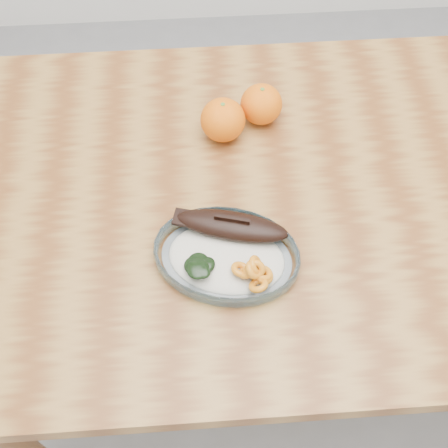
% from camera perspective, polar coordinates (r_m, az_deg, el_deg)
% --- Properties ---
extents(ground, '(3.00, 3.00, 0.00)m').
position_cam_1_polar(ground, '(1.69, 3.75, -11.76)').
color(ground, slate).
rests_on(ground, ground).
extents(dining_table, '(1.20, 0.80, 0.75)m').
position_cam_1_polar(dining_table, '(1.11, 5.60, 0.43)').
color(dining_table, brown).
rests_on(dining_table, ground).
extents(plated_meal, '(0.54, 0.54, 0.08)m').
position_cam_1_polar(plated_meal, '(0.93, 0.29, -3.08)').
color(plated_meal, white).
rests_on(plated_meal, dining_table).
extents(orange_left, '(0.09, 0.09, 0.09)m').
position_cam_1_polar(orange_left, '(1.08, -0.11, 10.52)').
color(orange_left, '#DF5B04').
rests_on(orange_left, dining_table).
extents(orange_right, '(0.08, 0.08, 0.08)m').
position_cam_1_polar(orange_right, '(1.11, 3.81, 12.04)').
color(orange_right, '#DF5B04').
rests_on(orange_right, dining_table).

